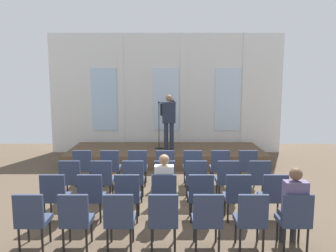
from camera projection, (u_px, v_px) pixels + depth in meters
ground_plane at (166, 207)px, 6.92m from camera, size 14.13×14.13×0.00m
rear_partition at (168, 94)px, 12.01m from camera, size 8.48×0.14×4.35m
stage_platform at (167, 155)px, 10.85m from camera, size 6.29×2.29×0.43m
speaker at (170, 118)px, 10.51m from camera, size 0.52×0.69×1.79m
mic_stand at (160, 138)px, 10.82m from camera, size 0.28×0.28×1.55m
chair_r0_c0 at (85, 165)px, 8.28m from camera, size 0.46×0.44×0.94m
chair_r0_c1 at (112, 165)px, 8.28m from camera, size 0.46×0.44×0.94m
chair_r0_c2 at (139, 165)px, 8.27m from camera, size 0.46×0.44×0.94m
chair_r0_c3 at (167, 165)px, 8.27m from camera, size 0.46×0.44×0.94m
chair_r0_c4 at (194, 165)px, 8.27m from camera, size 0.46×0.44×0.94m
chair_r0_c5 at (221, 165)px, 8.26m from camera, size 0.46×0.44×0.94m
chair_r0_c6 at (248, 165)px, 8.26m from camera, size 0.46×0.44×0.94m
chair_r1_c0 at (73, 177)px, 7.23m from camera, size 0.46×0.44×0.94m
chair_r1_c1 at (104, 177)px, 7.23m from camera, size 0.46×0.44×0.94m
chair_r1_c2 at (135, 178)px, 7.23m from camera, size 0.46×0.44×0.94m
chair_r1_c3 at (166, 178)px, 7.22m from camera, size 0.46×0.44×0.94m
chair_r1_c4 at (197, 178)px, 7.22m from camera, size 0.46×0.44×0.94m
chair_r1_c5 at (228, 178)px, 7.22m from camera, size 0.46×0.44×0.94m
chair_r1_c6 at (260, 178)px, 7.21m from camera, size 0.46×0.44×0.94m
chair_r2_c0 at (57, 194)px, 6.19m from camera, size 0.46×0.44×0.94m
chair_r2_c1 at (93, 194)px, 6.18m from camera, size 0.46×0.44×0.94m
chair_r2_c2 at (129, 194)px, 6.18m from camera, size 0.46×0.44×0.94m
chair_r2_c3 at (166, 194)px, 6.18m from camera, size 0.46×0.44×0.94m
audience_r2_c3 at (166, 183)px, 6.23m from camera, size 0.36×0.39×1.29m
chair_r2_c4 at (202, 194)px, 6.17m from camera, size 0.46×0.44×0.94m
chair_r2_c5 at (238, 194)px, 6.17m from camera, size 0.46×0.44×0.94m
chair_r2_c6 at (275, 194)px, 6.17m from camera, size 0.46×0.44×0.94m
chair_r3_c0 at (34, 217)px, 5.14m from camera, size 0.46×0.44×0.94m
chair_r3_c1 at (77, 217)px, 5.14m from camera, size 0.46×0.44×0.94m
chair_r3_c2 at (121, 217)px, 5.13m from camera, size 0.46×0.44×0.94m
chair_r3_c3 at (165, 217)px, 5.13m from camera, size 0.46×0.44×0.94m
chair_r3_c4 at (209, 217)px, 5.13m from camera, size 0.46×0.44×0.94m
chair_r3_c5 at (252, 217)px, 5.12m from camera, size 0.46×0.44×0.94m
chair_r3_c6 at (296, 217)px, 5.12m from camera, size 0.46×0.44×0.94m
audience_r3_c6 at (295, 203)px, 5.18m from camera, size 0.36×0.39×1.32m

